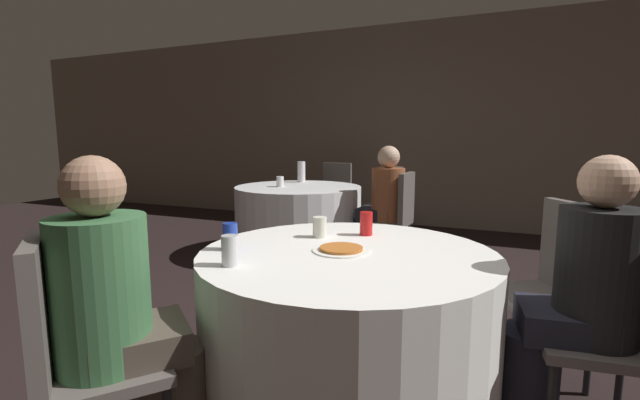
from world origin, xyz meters
The scene contains 19 objects.
wall_back centered at (0.00, 4.37, 1.40)m, with size 16.00×0.06×2.80m.
table_near centered at (-0.07, 0.03, 0.36)m, with size 1.32×1.32×0.73m.
table_far centered at (-1.43, 2.28, 0.36)m, with size 1.32×1.32×0.73m.
chair_near_east centered at (0.99, 0.16, 0.55)m, with size 0.45×0.45×0.92m.
chair_near_southwest centered at (-0.74, -0.81, 0.55)m, with size 0.56×0.56×0.92m.
chair_near_northeast centered at (0.81, 0.64, 0.55)m, with size 0.56×0.56×0.92m.
chair_far_east centered at (-0.35, 2.21, 0.55)m, with size 0.43×0.43×0.92m.
chair_far_north centered at (-1.43, 3.36, 0.55)m, with size 0.40×0.41×0.92m.
chair_far_northeast centered at (-0.70, 3.08, 0.55)m, with size 0.57×0.57×0.92m.
person_floral_shirt centered at (-0.52, 2.22, 0.58)m, with size 0.49×0.32×1.16m.
person_green_jacket centered at (-0.64, -0.68, 0.59)m, with size 0.44×0.46×1.18m.
person_black_shirt centered at (0.82, 0.14, 0.58)m, with size 0.49×0.33×1.17m.
pizza_plate_near centered at (-0.10, 0.03, 0.74)m, with size 0.26×0.26×0.02m.
soda_can_blue centered at (-0.57, -0.15, 0.79)m, with size 0.07×0.07×0.12m.
soda_can_silver centered at (-0.43, -0.36, 0.79)m, with size 0.07×0.07×0.12m.
soda_can_red centered at (-0.10, 0.37, 0.79)m, with size 0.07×0.07×0.12m.
cup_near centered at (-0.30, 0.24, 0.78)m, with size 0.07×0.07×0.10m.
bottle_far centered at (-1.59, 2.70, 0.85)m, with size 0.09×0.09×0.24m.
cup_far centered at (-1.58, 2.18, 0.78)m, with size 0.08×0.08×0.11m.
Camera 1 is at (0.54, -1.72, 1.23)m, focal length 24.00 mm.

